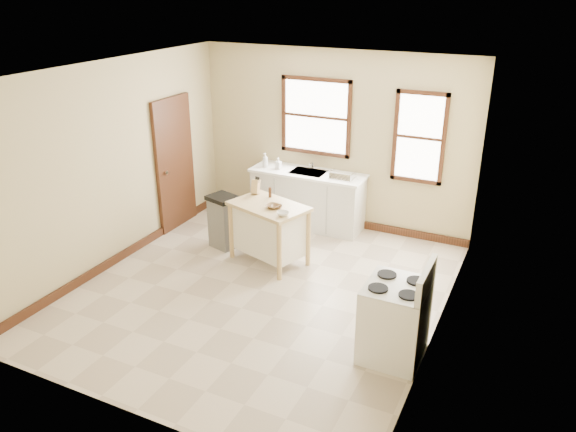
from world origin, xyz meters
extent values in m
plane|color=beige|center=(0.00, 0.00, 0.00)|extent=(5.00, 5.00, 0.00)
plane|color=white|center=(0.00, 0.00, 2.80)|extent=(5.00, 5.00, 0.00)
cube|color=tan|center=(0.00, 2.50, 1.40)|extent=(4.50, 0.04, 2.80)
cube|color=tan|center=(-2.25, 0.00, 1.40)|extent=(0.04, 5.00, 2.80)
cube|color=tan|center=(2.25, 0.00, 1.40)|extent=(0.04, 5.00, 2.80)
cube|color=#32190D|center=(-2.21, 1.30, 1.05)|extent=(0.06, 0.90, 2.10)
cube|color=#32190D|center=(0.00, 2.47, 0.06)|extent=(4.50, 0.04, 0.12)
cube|color=#32190D|center=(-2.22, 0.00, 0.06)|extent=(0.04, 5.00, 0.12)
cylinder|color=silver|center=(-0.30, 2.38, 1.03)|extent=(0.03, 0.03, 0.22)
imported|color=#B2B2B2|center=(-1.03, 2.13, 1.04)|extent=(0.11, 0.11, 0.23)
imported|color=#B2B2B2|center=(-0.79, 2.13, 1.01)|extent=(0.08, 0.09, 0.18)
cylinder|color=#3C2110|center=(-0.39, 1.06, 0.95)|extent=(0.05, 0.05, 0.15)
imported|color=brown|center=(-0.17, 0.71, 0.89)|extent=(0.22, 0.22, 0.05)
imported|color=brown|center=(-0.11, 0.72, 0.89)|extent=(0.21, 0.21, 0.04)
imported|color=silver|center=(0.07, 0.53, 0.90)|extent=(0.21, 0.21, 0.05)
camera|label=1|loc=(3.08, -5.58, 3.75)|focal=35.00mm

